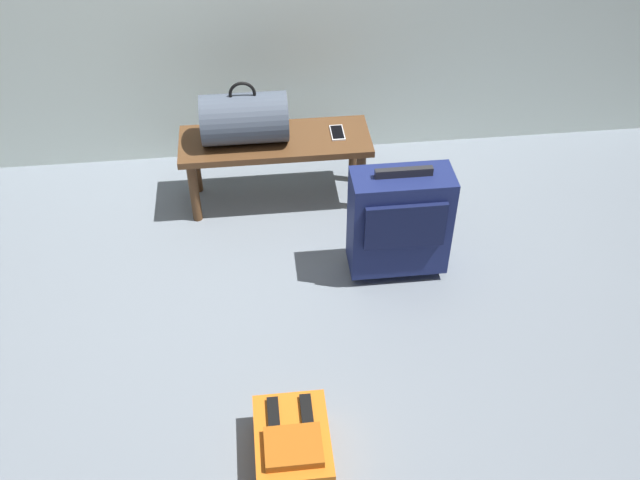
{
  "coord_description": "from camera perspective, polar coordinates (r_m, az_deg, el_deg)",
  "views": [
    {
      "loc": [
        0.13,
        -2.1,
        2.45
      ],
      "look_at": [
        0.41,
        0.41,
        0.25
      ],
      "focal_mm": 40.19,
      "sensor_mm": 36.0,
      "label": 1
    }
  ],
  "objects": [
    {
      "name": "ground_plane",
      "position": [
        3.23,
        -6.46,
        -8.67
      ],
      "size": [
        6.6,
        6.6,
        0.0
      ],
      "primitive_type": "plane",
      "color": "slate"
    },
    {
      "name": "duffel_bag_slate",
      "position": [
        3.71,
        -6.05,
        9.61
      ],
      "size": [
        0.44,
        0.26,
        0.34
      ],
      "color": "#475160",
      "rests_on": "bench"
    },
    {
      "name": "bench",
      "position": [
        3.81,
        -3.57,
        7.31
      ],
      "size": [
        1.0,
        0.36,
        0.4
      ],
      "color": "brown",
      "rests_on": "ground"
    },
    {
      "name": "suitcase_upright_navy",
      "position": [
        3.37,
        6.35,
        1.5
      ],
      "size": [
        0.47,
        0.24,
        0.61
      ],
      "color": "navy",
      "rests_on": "ground"
    },
    {
      "name": "backpack_orange",
      "position": [
        2.81,
        -2.19,
        -16.11
      ],
      "size": [
        0.28,
        0.38,
        0.21
      ],
      "color": "orange",
      "rests_on": "ground"
    },
    {
      "name": "cell_phone",
      "position": [
        3.81,
        1.39,
        8.54
      ],
      "size": [
        0.07,
        0.14,
        0.01
      ],
      "color": "silver",
      "rests_on": "bench"
    }
  ]
}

